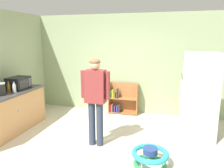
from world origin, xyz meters
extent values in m
plane|color=beige|center=(0.00, 0.00, 0.00)|extent=(12.00, 12.00, 0.00)
cube|color=#99AD7E|center=(0.00, 2.33, 1.35)|extent=(5.20, 0.06, 2.70)
cube|color=#9BAA83|center=(-2.63, 0.80, 1.35)|extent=(0.06, 2.99, 2.70)
cube|color=tan|center=(-2.20, 0.18, 0.43)|extent=(0.60, 1.96, 0.86)
cube|color=#464042|center=(-2.20, 0.18, 0.88)|extent=(0.64, 2.00, 0.04)
sphere|color=silver|center=(-1.89, 0.18, 0.56)|extent=(0.04, 0.04, 0.04)
sphere|color=silver|center=(-1.89, 0.83, 0.56)|extent=(0.04, 0.04, 0.04)
cube|color=#B7BABF|center=(1.75, 1.10, 0.89)|extent=(0.70, 0.68, 1.78)
cylinder|color=silver|center=(1.39, 0.93, 0.98)|extent=(0.02, 0.02, 0.50)
cube|color=#333333|center=(1.40, 1.10, 1.28)|extent=(0.01, 0.67, 0.01)
cube|color=#A06835|center=(-0.44, 2.11, 0.42)|extent=(0.02, 0.28, 0.85)
cube|color=#A06835|center=(0.34, 2.11, 0.42)|extent=(0.02, 0.28, 0.85)
cube|color=#A5683A|center=(-0.05, 2.24, 0.42)|extent=(0.80, 0.02, 0.85)
cube|color=#A06835|center=(-0.05, 2.11, 0.03)|extent=(0.76, 0.24, 0.02)
cube|color=#A06835|center=(-0.05, 2.11, 0.43)|extent=(0.76, 0.24, 0.02)
cube|color=red|center=(-0.40, 2.08, 0.14)|extent=(0.03, 0.17, 0.21)
cube|color=#388849|center=(-0.40, 2.08, 0.55)|extent=(0.02, 0.17, 0.20)
cube|color=olive|center=(-0.35, 2.08, 0.15)|extent=(0.03, 0.17, 0.21)
cube|color=gold|center=(-0.34, 2.08, 0.55)|extent=(0.03, 0.17, 0.22)
cube|color=purple|center=(-0.28, 2.08, 0.12)|extent=(0.02, 0.17, 0.16)
cube|color=gold|center=(-0.29, 2.08, 0.53)|extent=(0.02, 0.17, 0.16)
cube|color=#234D9F|center=(-0.20, 2.08, 0.13)|extent=(0.03, 0.17, 0.17)
cube|color=#3B3A38|center=(-0.21, 2.08, 0.57)|extent=(0.03, 0.17, 0.26)
cube|color=#423340|center=(-0.14, 2.08, 0.14)|extent=(0.03, 0.17, 0.20)
cylinder|color=#2D374C|center=(-0.25, 0.18, 0.43)|extent=(0.13, 0.13, 0.86)
cylinder|color=#2D374C|center=(-0.09, 0.18, 0.43)|extent=(0.13, 0.13, 0.86)
cube|color=maroon|center=(-0.17, 0.18, 1.17)|extent=(0.38, 0.22, 0.61)
cylinder|color=maroon|center=(-0.41, 0.18, 1.20)|extent=(0.09, 0.09, 0.52)
cylinder|color=maroon|center=(0.07, 0.18, 1.20)|extent=(0.09, 0.09, 0.52)
sphere|color=#DEAF84|center=(-0.17, 0.18, 1.57)|extent=(0.19, 0.19, 0.19)
ellipsoid|color=brown|center=(-0.17, 0.18, 1.63)|extent=(0.20, 0.20, 0.13)
torus|color=#2C924E|center=(0.92, -0.28, 0.04)|extent=(0.54, 0.54, 0.07)
torus|color=#2AA4BE|center=(0.92, -0.28, 0.22)|extent=(0.60, 0.60, 0.08)
cylinder|color=navy|center=(0.92, -0.28, 0.27)|extent=(0.23, 0.23, 0.10)
cylinder|color=silver|center=(1.14, -0.28, 0.13)|extent=(0.02, 0.02, 0.18)
cylinder|color=silver|center=(0.81, -0.09, 0.13)|extent=(0.02, 0.02, 0.18)
cylinder|color=silver|center=(0.81, -0.47, 0.13)|extent=(0.02, 0.02, 0.18)
cube|color=black|center=(-2.20, 0.62, 1.04)|extent=(0.36, 0.48, 0.28)
cube|color=#2D2D33|center=(-2.01, 0.57, 1.04)|extent=(0.01, 0.31, 0.20)
cube|color=#515156|center=(-2.01, 0.79, 1.04)|extent=(0.01, 0.10, 0.20)
cylinder|color=#9E661E|center=(-2.20, 0.30, 0.99)|extent=(0.07, 0.07, 0.18)
cylinder|color=#9E661E|center=(-2.20, 0.30, 1.10)|extent=(0.03, 0.03, 0.05)
cylinder|color=black|center=(-2.20, 0.30, 1.14)|extent=(0.04, 0.04, 0.02)
cylinder|color=silver|center=(-2.05, 0.30, 0.99)|extent=(0.07, 0.07, 0.18)
cylinder|color=silver|center=(-2.05, 0.30, 1.10)|extent=(0.03, 0.03, 0.05)
cylinder|color=black|center=(-2.05, 0.30, 1.14)|extent=(0.04, 0.04, 0.02)
cylinder|color=blue|center=(-2.36, 1.00, 0.95)|extent=(0.08, 0.08, 0.09)
camera|label=1|loc=(1.17, -3.54, 2.03)|focal=34.87mm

